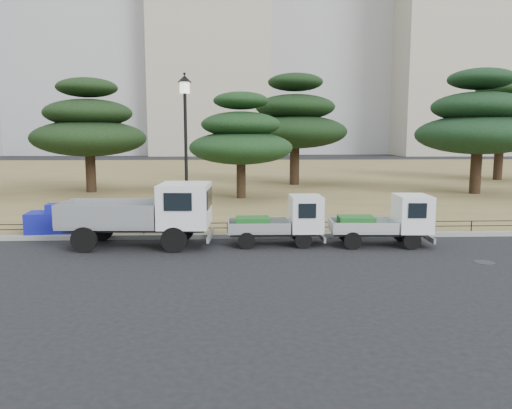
{
  "coord_description": "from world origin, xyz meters",
  "views": [
    {
      "loc": [
        -0.76,
        -14.99,
        3.64
      ],
      "look_at": [
        0.0,
        2.0,
        1.3
      ],
      "focal_mm": 35.0,
      "sensor_mm": 36.0,
      "label": 1
    }
  ],
  "objects_px": {
    "truck_kei_front": "(283,221)",
    "street_lamp": "(185,128)",
    "truck_large": "(146,212)",
    "tarp_pile": "(52,221)",
    "truck_kei_rear": "(388,220)"
  },
  "relations": [
    {
      "from": "street_lamp",
      "to": "truck_kei_rear",
      "type": "bearing_deg",
      "value": -13.99
    },
    {
      "from": "truck_kei_front",
      "to": "street_lamp",
      "type": "distance_m",
      "value": 4.78
    },
    {
      "from": "truck_large",
      "to": "truck_kei_front",
      "type": "xyz_separation_m",
      "value": [
        4.54,
        0.05,
        -0.34
      ]
    },
    {
      "from": "truck_kei_rear",
      "to": "street_lamp",
      "type": "height_order",
      "value": "street_lamp"
    },
    {
      "from": "truck_kei_front",
      "to": "street_lamp",
      "type": "bearing_deg",
      "value": 156.64
    },
    {
      "from": "truck_large",
      "to": "tarp_pile",
      "type": "height_order",
      "value": "truck_large"
    },
    {
      "from": "truck_kei_rear",
      "to": "street_lamp",
      "type": "bearing_deg",
      "value": 169.04
    },
    {
      "from": "truck_kei_front",
      "to": "truck_kei_rear",
      "type": "bearing_deg",
      "value": -3.88
    },
    {
      "from": "street_lamp",
      "to": "tarp_pile",
      "type": "height_order",
      "value": "street_lamp"
    },
    {
      "from": "truck_large",
      "to": "truck_kei_rear",
      "type": "relative_size",
      "value": 1.48
    },
    {
      "from": "truck_large",
      "to": "truck_kei_rear",
      "type": "xyz_separation_m",
      "value": [
        8.02,
        -0.2,
        -0.32
      ]
    },
    {
      "from": "truck_kei_rear",
      "to": "tarp_pile",
      "type": "relative_size",
      "value": 1.91
    },
    {
      "from": "truck_large",
      "to": "truck_kei_front",
      "type": "relative_size",
      "value": 1.56
    },
    {
      "from": "truck_large",
      "to": "tarp_pile",
      "type": "distance_m",
      "value": 4.23
    },
    {
      "from": "truck_large",
      "to": "truck_kei_front",
      "type": "bearing_deg",
      "value": 3.23
    }
  ]
}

